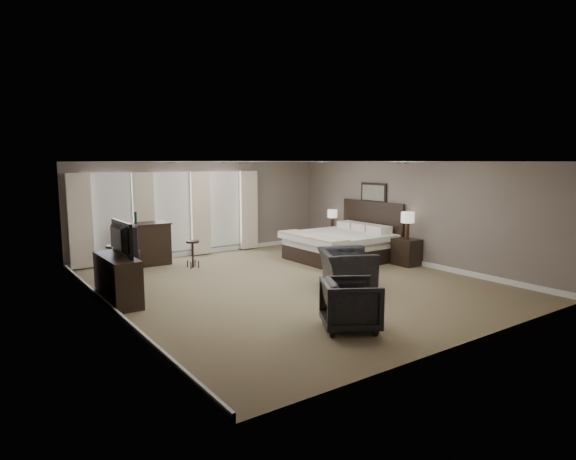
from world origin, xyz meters
TOP-DOWN VIEW (x-y plane):
  - room at (0.00, 0.00)m, footprint 7.60×8.60m
  - window_bay at (-1.00, 4.11)m, footprint 5.25×0.20m
  - bed at (2.58, 1.29)m, footprint 2.38×2.27m
  - nightstand_near at (3.47, -0.16)m, footprint 0.50×0.62m
  - nightstand_far at (3.47, 2.74)m, footprint 0.43×0.52m
  - lamp_near at (3.47, -0.16)m, footprint 0.33×0.33m
  - lamp_far at (3.47, 2.74)m, footprint 0.29×0.29m
  - wall_art at (3.70, 1.29)m, footprint 0.04×0.96m
  - dresser at (-3.45, 0.69)m, footprint 0.49×1.51m
  - tv at (-3.45, 0.69)m, footprint 0.64×1.12m
  - armchair_near at (0.79, -0.89)m, footprint 1.24×1.42m
  - armchair_far at (-0.90, -2.86)m, footprint 1.11×1.13m
  - bar_counter at (-1.95, 3.63)m, footprint 1.24×0.64m
  - bar_stool_left at (-2.93, 2.80)m, footprint 0.37×0.37m
  - bar_stool_right at (-1.08, 2.67)m, footprint 0.36×0.36m
  - desk_chair at (-2.77, 2.40)m, footprint 0.79×0.79m

SIDE VIEW (x-z plane):
  - nightstand_far at x=3.47m, z-range 0.00..0.57m
  - nightstand_near at x=3.47m, z-range 0.00..0.67m
  - bar_stool_right at x=-1.08m, z-range 0.00..0.68m
  - bar_stool_left at x=-2.93m, z-range 0.00..0.73m
  - armchair_far at x=-0.90m, z-range 0.00..0.87m
  - dresser at x=-3.45m, z-range 0.00..0.88m
  - armchair_near at x=0.79m, z-range 0.00..1.04m
  - bar_counter at x=-1.95m, z-range 0.00..1.08m
  - desk_chair at x=-2.77m, z-range 0.00..1.21m
  - bed at x=2.58m, z-range 0.00..1.52m
  - lamp_far at x=3.47m, z-range 0.57..1.18m
  - tv at x=-3.45m, z-range 0.88..1.02m
  - lamp_near at x=3.47m, z-range 0.67..1.35m
  - window_bay at x=-1.00m, z-range 0.05..2.35m
  - room at x=0.00m, z-range -0.02..2.62m
  - wall_art at x=3.70m, z-range 1.47..2.03m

